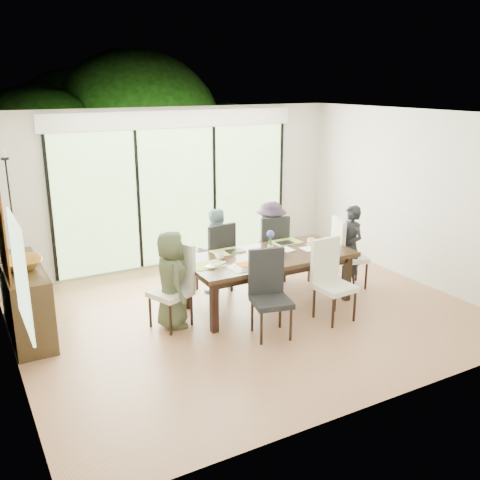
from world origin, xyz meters
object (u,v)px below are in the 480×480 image
person_far_left (214,251)px  laptop (218,265)px  chair_left_end (170,287)px  table_top (269,257)px  chair_far_right (270,247)px  chair_far_left (214,256)px  bowl (22,264)px  sideboard (26,300)px  chair_right_end (351,252)px  person_far_right (271,241)px  person_right_end (350,247)px  chair_near_left (272,295)px  vase (270,249)px  cup_c (311,242)px  person_left_end (171,280)px  cup_b (282,252)px  chair_near_right (335,281)px  cup_a (220,256)px

person_far_left → laptop: size_ratio=3.91×
chair_left_end → laptop: (0.65, -0.10, 0.21)m
table_top → chair_far_right: (0.55, 0.85, -0.17)m
chair_far_left → bowl: chair_far_left is taller
chair_left_end → sideboard: size_ratio=0.68×
chair_right_end → person_far_left: size_ratio=0.85×
person_far_right → laptop: 1.68m
person_right_end → chair_far_left: bearing=-111.0°
chair_right_end → person_far_left: bearing=85.6°
chair_left_end → chair_near_left: 1.33m
vase → chair_far_right: bearing=58.0°
cup_c → sideboard: 4.03m
person_left_end → person_right_end: bearing=-84.0°
person_right_end → cup_b: 1.34m
person_right_end → chair_left_end: bearing=-87.3°
chair_left_end → chair_near_right: 2.18m
table_top → bowl: 3.24m
table_top → chair_left_end: size_ratio=2.18×
chair_left_end → cup_a: bearing=78.6°
person_left_end → bowl: (-1.69, 0.60, 0.32)m
person_far_right → cup_a: (-1.25, -0.68, 0.15)m
chair_near_right → cup_c: size_ratio=8.87×
person_left_end → bowl: size_ratio=2.69×
chair_near_left → laptop: size_ratio=3.33×
chair_right_end → cup_c: (-0.70, 0.10, 0.25)m
chair_right_end → cup_a: (-2.20, 0.15, 0.25)m
chair_far_right → sideboard: size_ratio=0.68×
chair_left_end → person_right_end: (2.98, 0.00, 0.10)m
chair_near_right → person_far_left: bearing=115.6°
chair_near_right → vase: bearing=112.5°
chair_near_right → cup_a: 1.59m
table_top → bowl: bearing=169.3°
person_left_end → laptop: 0.65m
table_top → chair_near_right: (0.50, -0.87, -0.17)m
chair_far_right → sideboard: 3.73m
person_right_end → person_far_left: same height
chair_right_end → chair_far_left: same height
cup_a → sideboard: size_ratio=0.08×
cup_b → chair_near_left: bearing=-130.2°
chair_far_left → person_right_end: bearing=148.3°
vase → bowl: bowl is taller
person_far_left → chair_near_left: bearing=80.4°
chair_near_left → chair_near_right: (1.00, 0.00, 0.00)m
chair_far_left → laptop: bearing=59.3°
cup_c → chair_left_end: bearing=-177.5°
cup_b → chair_right_end: bearing=4.2°
chair_right_end → person_far_right: person_far_right is taller
chair_near_left → sideboard: bearing=162.4°
chair_left_end → cup_a: 0.85m
cup_b → person_far_right: bearing=66.7°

